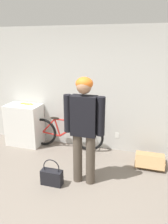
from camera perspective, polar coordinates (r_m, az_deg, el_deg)
ground_plane at (r=3.23m, az=-9.54°, el=-27.00°), size 14.00×14.00×0.00m
wall_back at (r=4.65m, az=2.46°, el=5.66°), size 8.00×0.07×2.60m
side_shelf at (r=5.21m, az=-15.25°, el=-3.19°), size 0.77×0.50×0.94m
person at (r=3.43m, az=0.01°, el=-3.03°), size 0.66×0.25×1.78m
bicycle at (r=4.87m, az=-4.94°, el=-5.62°), size 1.73×0.46×0.72m
banana at (r=5.07m, az=-14.65°, el=2.12°), size 0.35×0.09×0.04m
handbag at (r=3.80m, az=-8.41°, el=-16.35°), size 0.36×0.15×0.46m
cardboard_box at (r=4.51m, az=16.80°, el=-12.06°), size 0.55×0.50×0.24m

